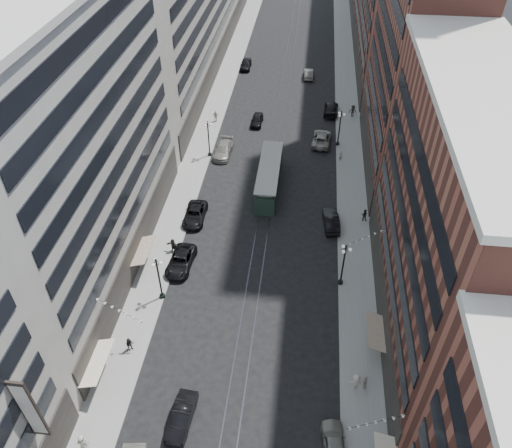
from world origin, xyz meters
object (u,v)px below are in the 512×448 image
at_px(car_8, 223,150).
at_px(car_13, 257,120).
at_px(lamppost_se_mid, 340,127).
at_px(car_14, 309,74).
at_px(car_5, 182,417).
at_px(car_12, 331,109).
at_px(pedestrian_2, 130,344).
at_px(pedestrian_4, 365,382).
at_px(car_11, 322,138).
at_px(car_7, 195,214).
at_px(lamppost_se_far, 343,264).
at_px(lamppost_sw_mid, 209,137).
at_px(lamppost_sw_far, 159,277).
at_px(pedestrian_9, 353,111).
at_px(pedestrian_6, 216,116).
at_px(pedestrian_5, 173,245).
at_px(car_4, 334,445).
at_px(streetcar, 269,178).
at_px(pedestrian_7, 364,215).
at_px(car_2, 181,261).
at_px(car_9, 246,64).
at_px(pedestrian_8, 341,155).
at_px(car_10, 331,220).
at_px(pedestrian_1, 83,443).

height_order(car_8, car_13, car_8).
relative_size(lamppost_se_mid, car_14, 1.25).
height_order(car_5, car_14, car_5).
bearing_deg(lamppost_se_mid, car_13, 158.55).
bearing_deg(car_8, car_12, 44.87).
distance_m(pedestrian_2, car_13, 44.24).
height_order(lamppost_se_mid, pedestrian_4, lamppost_se_mid).
distance_m(car_8, car_11, 14.87).
bearing_deg(car_8, car_7, -91.91).
bearing_deg(car_11, car_12, -93.37).
bearing_deg(pedestrian_4, lamppost_se_far, 20.30).
distance_m(lamppost_sw_mid, pedestrian_4, 40.68).
bearing_deg(lamppost_sw_far, car_12, 67.42).
bearing_deg(lamppost_se_far, pedestrian_9, 86.20).
relative_size(car_5, pedestrian_6, 2.63).
bearing_deg(lamppost_sw_mid, pedestrian_5, -91.34).
distance_m(lamppost_sw_far, car_12, 45.38).
distance_m(car_4, pedestrian_4, 6.40).
bearing_deg(car_4, car_8, -75.20).
relative_size(lamppost_se_mid, streetcar, 0.45).
xyz_separation_m(car_11, pedestrian_7, (5.38, -17.56, 0.16)).
bearing_deg(pedestrian_2, pedestrian_4, -24.41).
distance_m(car_2, pedestrian_9, 41.29).
xyz_separation_m(lamppost_sw_mid, car_7, (0.80, -14.14, -2.36)).
bearing_deg(car_7, pedestrian_5, -102.52).
xyz_separation_m(car_4, car_9, (-16.34, 71.90, 0.04)).
height_order(car_4, pedestrian_8, pedestrian_8).
distance_m(lamppost_se_far, car_14, 51.39).
height_order(pedestrian_5, pedestrian_7, pedestrian_5).
relative_size(car_2, pedestrian_8, 3.32).
bearing_deg(car_4, car_14, -92.30).
distance_m(pedestrian_4, car_14, 63.67).
bearing_deg(pedestrian_6, car_10, 125.84).
bearing_deg(pedestrian_1, car_12, -125.65).
bearing_deg(streetcar, car_2, -117.92).
bearing_deg(car_10, car_11, -92.22).
height_order(car_2, car_11, car_11).
xyz_separation_m(pedestrian_1, pedestrian_2, (0.81, 9.51, -0.15)).
distance_m(car_7, car_12, 33.41).
bearing_deg(pedestrian_2, car_8, 64.28).
xyz_separation_m(car_7, car_10, (16.58, 0.65, 0.06)).
bearing_deg(lamppost_sw_far, car_2, 79.15).
xyz_separation_m(lamppost_sw_far, car_4, (17.60, -14.01, -2.32)).
relative_size(car_7, pedestrian_9, 2.74).
height_order(pedestrian_6, pedestrian_8, pedestrian_6).
relative_size(lamppost_se_mid, car_9, 1.15).
xyz_separation_m(pedestrian_6, pedestrian_9, (21.67, 3.98, 0.08)).
bearing_deg(car_13, pedestrian_5, -99.48).
height_order(car_4, pedestrian_4, pedestrian_4).
bearing_deg(car_2, lamppost_se_far, 0.94).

